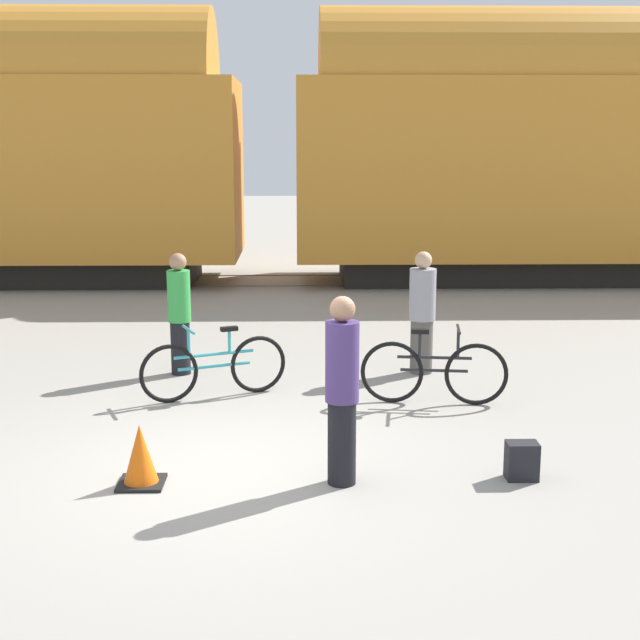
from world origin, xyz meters
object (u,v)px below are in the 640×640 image
bicycle_teal (214,367)px  person_in_green (179,313)px  person_in_grey (422,313)px  backpack (522,461)px  traffic_cone (140,457)px  person_in_purple (342,389)px  bicycle_black (434,372)px  freight_train (267,140)px

bicycle_teal → person_in_green: person_in_green is taller
person_in_grey → backpack: size_ratio=4.65×
person_in_grey → traffic_cone: bearing=-114.5°
person_in_purple → person_in_green: bearing=87.0°
bicycle_black → person_in_purple: 2.69m
person_in_green → bicycle_black: bearing=-161.6°
bicycle_teal → backpack: bicycle_teal is taller
person_in_purple → traffic_cone: 1.86m
traffic_cone → freight_train: bearing=86.3°
bicycle_teal → person_in_purple: size_ratio=0.99×
bicycle_black → person_in_purple: bearing=-116.0°
person_in_grey → person_in_purple: person_in_purple is taller
person_in_green → person_in_purple: size_ratio=0.94×
backpack → traffic_cone: bearing=-179.0°
bicycle_teal → traffic_cone: size_ratio=3.01×
bicycle_black → backpack: size_ratio=4.90×
person_in_green → traffic_cone: person_in_green is taller
person_in_purple → bicycle_teal: bearing=87.2°
bicycle_black → person_in_grey: (0.04, 1.39, 0.41)m
bicycle_teal → person_in_purple: person_in_purple is taller
freight_train → bicycle_teal: freight_train is taller
bicycle_teal → freight_train: bearing=87.8°
bicycle_teal → traffic_cone: (-0.39, -2.68, -0.11)m
person_in_grey → traffic_cone: 4.82m
freight_train → bicycle_teal: 9.14m
bicycle_black → person_in_grey: person_in_grey is taller
person_in_purple → backpack: bearing=-27.4°
freight_train → person_in_grey: bearing=-73.8°
freight_train → person_in_purple: size_ratio=14.92×
freight_train → person_in_grey: size_ratio=15.82×
person_in_purple → backpack: 1.75m
person_in_purple → freight_train: bearing=65.4°
backpack → traffic_cone: 3.37m
bicycle_teal → bicycle_black: 2.55m
bicycle_black → backpack: bearing=-79.1°
person_in_green → person_in_purple: 4.23m
bicycle_teal → traffic_cone: bicycle_teal is taller
bicycle_black → traffic_cone: 3.76m
person_in_purple → backpack: person_in_purple is taller
backpack → person_in_grey: bearing=96.2°
person_in_green → traffic_cone: 3.81m
freight_train → person_in_purple: freight_train is taller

